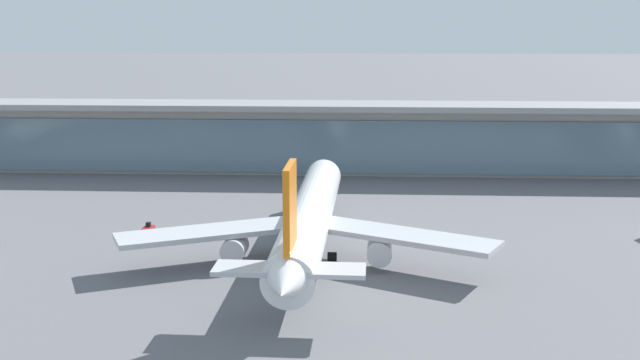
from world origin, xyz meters
name	(u,v)px	position (x,y,z in m)	size (l,w,h in m)	color
ground_plane	(313,268)	(0.00, 0.00, 0.00)	(1200.00, 1200.00, 0.00)	slate
airliner_centre_stand	(309,219)	(-0.76, 4.37, 5.63)	(51.67, 67.08, 17.89)	white
service_truck_under_wing_red	(148,230)	(-26.37, 14.53, 0.87)	(1.73, 2.87, 2.05)	#B21E1E
terminal_building	(331,137)	(0.00, 65.32, 7.87)	(272.02, 12.80, 15.20)	#B2ADA3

